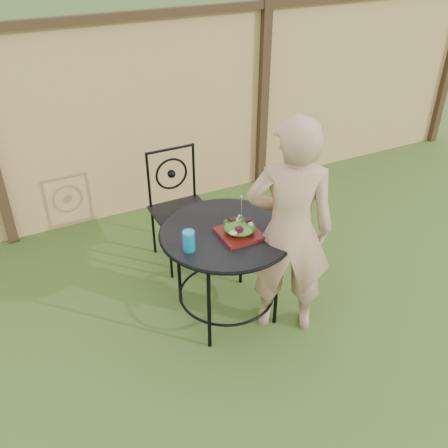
% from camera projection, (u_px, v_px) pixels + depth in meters
% --- Properties ---
extents(ground, '(60.00, 60.00, 0.00)m').
position_uv_depth(ground, '(253.00, 349.00, 3.44)').
color(ground, '#2B4C18').
rests_on(ground, ground).
extents(fence, '(8.00, 0.12, 1.90)m').
position_uv_depth(fence, '(139.00, 117.00, 4.59)').
color(fence, '#E7B972').
rests_on(fence, ground).
extents(patio_table, '(0.92, 0.92, 0.72)m').
position_uv_depth(patio_table, '(227.00, 248.00, 3.45)').
color(patio_table, black).
rests_on(patio_table, ground).
extents(patio_chair, '(0.46, 0.46, 0.95)m').
position_uv_depth(patio_chair, '(180.00, 205.00, 4.11)').
color(patio_chair, black).
rests_on(patio_chair, ground).
extents(diner, '(0.69, 0.62, 1.59)m').
position_uv_depth(diner, '(289.00, 231.00, 3.25)').
color(diner, '#A7805F').
rests_on(diner, ground).
extents(salad_plate, '(0.27, 0.27, 0.02)m').
position_uv_depth(salad_plate, '(239.00, 234.00, 3.33)').
color(salad_plate, '#4D0B0E').
rests_on(salad_plate, patio_table).
extents(salad, '(0.21, 0.21, 0.08)m').
position_uv_depth(salad, '(239.00, 227.00, 3.30)').
color(salad, '#235614').
rests_on(salad, salad_plate).
extents(fork, '(0.01, 0.01, 0.18)m').
position_uv_depth(fork, '(241.00, 210.00, 3.23)').
color(fork, silver).
rests_on(fork, salad).
extents(drinking_glass, '(0.08, 0.08, 0.14)m').
position_uv_depth(drinking_glass, '(189.00, 241.00, 3.15)').
color(drinking_glass, '#0E7FA3').
rests_on(drinking_glass, patio_table).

